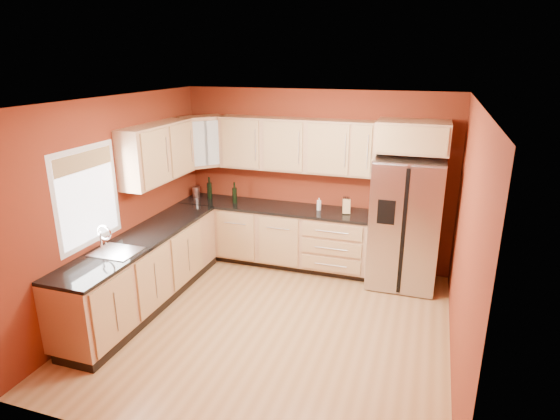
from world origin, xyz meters
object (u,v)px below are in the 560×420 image
Objects in this scene: refrigerator at (405,223)px; knife_block at (346,206)px; wine_bottle_a at (209,188)px; soap_dispenser at (319,204)px; canister_left at (196,192)px.

knife_block is (-0.82, 0.07, 0.13)m from refrigerator.
soap_dispenser is (1.76, -0.03, -0.08)m from wine_bottle_a.
canister_left is at bearing 178.13° from refrigerator.
knife_block is 1.15× the size of soap_dispenser.
soap_dispenser is at bearing 175.66° from refrigerator.
canister_left is 0.86× the size of knife_block.
wine_bottle_a is 1.76m from soap_dispenser.
knife_block is (2.38, -0.03, 0.01)m from canister_left.
knife_block is (2.16, -0.05, -0.07)m from wine_bottle_a.
refrigerator reaches higher than canister_left.
knife_block is at bearing -0.75° from canister_left.
refrigerator reaches higher than knife_block.
canister_left is 0.52× the size of wine_bottle_a.
wine_bottle_a is 1.91× the size of soap_dispenser.
refrigerator is 9.86× the size of soap_dispenser.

